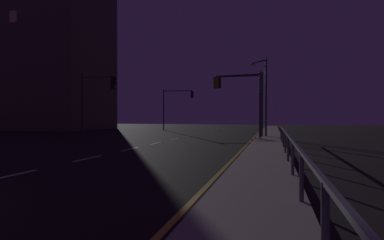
% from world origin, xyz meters
% --- Properties ---
extents(ground_plane, '(112.00, 112.00, 0.00)m').
position_xyz_m(ground_plane, '(0.00, 17.50, 0.00)').
color(ground_plane, black).
rests_on(ground_plane, ground).
extents(sidewalk_right, '(2.08, 77.00, 0.14)m').
position_xyz_m(sidewalk_right, '(7.33, 17.50, 0.07)').
color(sidewalk_right, '#9E937F').
rests_on(sidewalk_right, ground).
extents(lane_markings_center, '(0.14, 50.00, 0.01)m').
position_xyz_m(lane_markings_center, '(0.00, 21.00, 0.01)').
color(lane_markings_center, silver).
rests_on(lane_markings_center, ground).
extents(lane_edge_line, '(0.14, 53.00, 0.01)m').
position_xyz_m(lane_edge_line, '(6.04, 22.50, 0.01)').
color(lane_edge_line, gold).
rests_on(lane_edge_line, ground).
extents(traffic_light_far_center, '(4.02, 0.34, 5.45)m').
position_xyz_m(traffic_light_far_center, '(5.04, 24.33, 3.98)').
color(traffic_light_far_center, '#38383D').
rests_on(traffic_light_far_center, sidewalk_right).
extents(traffic_light_near_left, '(4.29, 0.49, 5.61)m').
position_xyz_m(traffic_light_near_left, '(-5.06, 37.39, 3.96)').
color(traffic_light_near_left, '#4C4C51').
rests_on(traffic_light_near_left, ground).
extents(traffic_light_overhead_east, '(3.87, 0.63, 5.24)m').
position_xyz_m(traffic_light_overhead_east, '(5.01, 22.16, 3.83)').
color(traffic_light_overhead_east, '#38383D').
rests_on(traffic_light_overhead_east, sidewalk_right).
extents(traffic_light_mid_left, '(3.03, 0.35, 5.18)m').
position_xyz_m(traffic_light_mid_left, '(-5.60, 18.67, 3.60)').
color(traffic_light_mid_left, '#2D3033').
rests_on(traffic_light_mid_left, ground).
extents(street_lamp_mid_block, '(1.65, 1.87, 6.79)m').
position_xyz_m(street_lamp_mid_block, '(6.80, 25.35, 4.29)').
color(street_lamp_mid_block, '#4C4C51').
rests_on(street_lamp_mid_block, sidewalk_right).
extents(barrier_fence, '(0.09, 22.85, 0.98)m').
position_xyz_m(barrier_fence, '(8.22, 9.38, 0.87)').
color(barrier_fence, '#59595E').
rests_on(barrier_fence, sidewalk_right).
extents(building_distant, '(19.71, 11.71, 24.39)m').
position_xyz_m(building_distant, '(-26.38, 36.37, 12.19)').
color(building_distant, brown).
rests_on(building_distant, ground).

